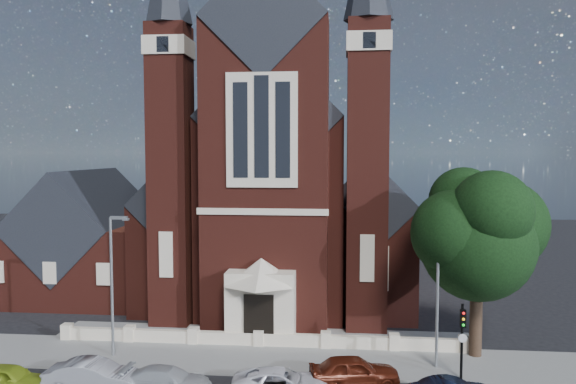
# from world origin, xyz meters

# --- Properties ---
(ground) EXTENTS (120.00, 120.00, 0.00)m
(ground) POSITION_xyz_m (0.00, 15.00, 0.00)
(ground) COLOR black
(ground) RESTS_ON ground
(pavement_strip) EXTENTS (60.00, 5.00, 0.12)m
(pavement_strip) POSITION_xyz_m (0.00, 4.50, 0.00)
(pavement_strip) COLOR gray
(pavement_strip) RESTS_ON ground
(forecourt_paving) EXTENTS (26.00, 3.00, 0.14)m
(forecourt_paving) POSITION_xyz_m (0.00, 8.50, 0.00)
(forecourt_paving) COLOR gray
(forecourt_paving) RESTS_ON ground
(forecourt_wall) EXTENTS (24.00, 0.40, 0.90)m
(forecourt_wall) POSITION_xyz_m (0.00, 6.50, 0.00)
(forecourt_wall) COLOR beige
(forecourt_wall) RESTS_ON ground
(church) EXTENTS (20.01, 34.90, 29.20)m
(church) POSITION_xyz_m (-0.00, 22.94, 8.19)
(church) COLOR #521E16
(church) RESTS_ON ground
(parish_hall) EXTENTS (12.00, 12.20, 10.24)m
(parish_hall) POSITION_xyz_m (-16.00, 18.00, 4.01)
(parish_hall) COLOR #521E16
(parish_hall) RESTS_ON ground
(street_tree) EXTENTS (6.40, 6.60, 10.70)m
(street_tree) POSITION_xyz_m (12.60, 5.71, 6.96)
(street_tree) COLOR black
(street_tree) RESTS_ON ground
(street_lamp_left) EXTENTS (1.16, 0.22, 8.09)m
(street_lamp_left) POSITION_xyz_m (-7.91, 4.00, 4.60)
(street_lamp_left) COLOR gray
(street_lamp_left) RESTS_ON ground
(street_lamp_right) EXTENTS (1.16, 0.22, 8.09)m
(street_lamp_right) POSITION_xyz_m (10.09, 4.00, 4.60)
(street_lamp_right) COLOR gray
(street_lamp_right) RESTS_ON ground
(traffic_signal) EXTENTS (0.28, 0.42, 4.00)m
(traffic_signal) POSITION_xyz_m (11.00, 2.43, 2.58)
(traffic_signal) COLOR black
(traffic_signal) RESTS_ON ground
(car_lime_van) EXTENTS (3.99, 1.77, 1.33)m
(car_lime_van) POSITION_xyz_m (-11.17, -0.93, 0.67)
(car_lime_van) COLOR #91AA22
(car_lime_van) RESTS_ON ground
(car_silver_a) EXTENTS (4.67, 1.65, 1.54)m
(car_silver_a) POSITION_xyz_m (-7.08, -0.53, 0.77)
(car_silver_a) COLOR #93949A
(car_silver_a) RESTS_ON ground
(car_silver_b) EXTENTS (4.39, 1.88, 1.26)m
(car_silver_b) POSITION_xyz_m (-3.45, -0.34, 0.63)
(car_silver_b) COLOR #ADB2B5
(car_silver_b) RESTS_ON ground
(car_white_suv) EXTENTS (4.68, 2.27, 1.28)m
(car_white_suv) POSITION_xyz_m (2.04, -0.13, 0.64)
(car_white_suv) COLOR white
(car_white_suv) RESTS_ON ground
(car_dark_red) EXTENTS (4.79, 2.66, 1.54)m
(car_dark_red) POSITION_xyz_m (5.55, 1.33, 0.77)
(car_dark_red) COLOR #531B0E
(car_dark_red) RESTS_ON ground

